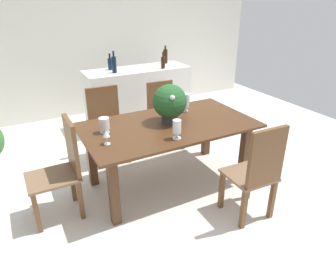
# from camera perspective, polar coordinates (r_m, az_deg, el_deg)

# --- Properties ---
(ground_plane) EXTENTS (7.04, 7.04, 0.00)m
(ground_plane) POSITION_cam_1_polar(r_m,az_deg,el_deg) (3.77, -1.04, -7.57)
(ground_plane) COLOR silver
(back_wall) EXTENTS (6.40, 0.10, 2.60)m
(back_wall) POSITION_cam_1_polar(r_m,az_deg,el_deg) (5.67, -13.86, 16.84)
(back_wall) COLOR silver
(back_wall) RESTS_ON ground
(dining_table) EXTENTS (1.85, 1.05, 0.74)m
(dining_table) POSITION_cam_1_polar(r_m,az_deg,el_deg) (3.35, 0.11, 0.09)
(dining_table) COLOR #4C2D19
(dining_table) RESTS_ON ground
(chair_head_end) EXTENTS (0.48, 0.41, 0.98)m
(chair_head_end) POSITION_cam_1_polar(r_m,az_deg,el_deg) (3.08, -19.02, -5.59)
(chair_head_end) COLOR brown
(chair_head_end) RESTS_ON ground
(chair_near_right) EXTENTS (0.43, 0.43, 0.99)m
(chair_near_right) POSITION_cam_1_polar(r_m,az_deg,el_deg) (2.94, 16.25, -6.47)
(chair_near_right) COLOR brown
(chair_near_right) RESTS_ON ground
(chair_far_right) EXTENTS (0.44, 0.47, 0.91)m
(chair_far_right) POSITION_cam_1_polar(r_m,az_deg,el_deg) (4.35, -0.92, 4.37)
(chair_far_right) COLOR brown
(chair_far_right) RESTS_ON ground
(chair_far_left) EXTENTS (0.47, 0.46, 0.94)m
(chair_far_left) POSITION_cam_1_polar(r_m,az_deg,el_deg) (4.06, -11.45, 2.62)
(chair_far_left) COLOR brown
(chair_far_left) RESTS_ON ground
(flower_centerpiece) EXTENTS (0.37, 0.37, 0.42)m
(flower_centerpiece) POSITION_cam_1_polar(r_m,az_deg,el_deg) (3.28, 0.32, 6.01)
(flower_centerpiece) COLOR #333338
(flower_centerpiece) RESTS_ON dining_table
(crystal_vase_left) EXTENTS (0.11, 0.11, 0.16)m
(crystal_vase_left) POSITION_cam_1_polar(r_m,az_deg,el_deg) (3.13, -11.79, 1.92)
(crystal_vase_left) COLOR silver
(crystal_vase_left) RESTS_ON dining_table
(crystal_vase_center_near) EXTENTS (0.10, 0.10, 0.22)m
(crystal_vase_center_near) POSITION_cam_1_polar(r_m,az_deg,el_deg) (3.64, 3.19, 6.30)
(crystal_vase_center_near) COLOR silver
(crystal_vase_center_near) RESTS_ON dining_table
(crystal_vase_right) EXTENTS (0.08, 0.08, 0.19)m
(crystal_vase_right) POSITION_cam_1_polar(r_m,az_deg,el_deg) (2.92, 1.67, 1.26)
(crystal_vase_right) COLOR silver
(crystal_vase_right) RESTS_ON dining_table
(wine_glass) EXTENTS (0.07, 0.07, 0.14)m
(wine_glass) POSITION_cam_1_polar(r_m,az_deg,el_deg) (2.88, -11.42, 0.09)
(wine_glass) COLOR silver
(wine_glass) RESTS_ON dining_table
(kitchen_counter) EXTENTS (1.68, 0.58, 0.93)m
(kitchen_counter) POSITION_cam_1_polar(r_m,az_deg,el_deg) (5.12, -5.56, 7.01)
(kitchen_counter) COLOR silver
(kitchen_counter) RESTS_ON ground
(wine_bottle_amber) EXTENTS (0.07, 0.07, 0.25)m
(wine_bottle_amber) POSITION_cam_1_polar(r_m,az_deg,el_deg) (4.97, -10.71, 12.84)
(wine_bottle_amber) COLOR #0F1E38
(wine_bottle_amber) RESTS_ON kitchen_counter
(wine_bottle_tall) EXTENTS (0.07, 0.07, 0.29)m
(wine_bottle_tall) POSITION_cam_1_polar(r_m,az_deg,el_deg) (5.36, -0.49, 14.40)
(wine_bottle_tall) COLOR black
(wine_bottle_tall) RESTS_ON kitchen_counter
(wine_bottle_clear) EXTENTS (0.07, 0.07, 0.32)m
(wine_bottle_clear) POSITION_cam_1_polar(r_m,az_deg,el_deg) (4.75, -10.00, 12.75)
(wine_bottle_clear) COLOR #0F1E38
(wine_bottle_clear) RESTS_ON kitchen_counter
(wine_bottle_green) EXTENTS (0.06, 0.06, 0.26)m
(wine_bottle_green) POSITION_cam_1_polar(r_m,az_deg,el_deg) (4.99, -0.93, 13.31)
(wine_bottle_green) COLOR black
(wine_bottle_green) RESTS_ON kitchen_counter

